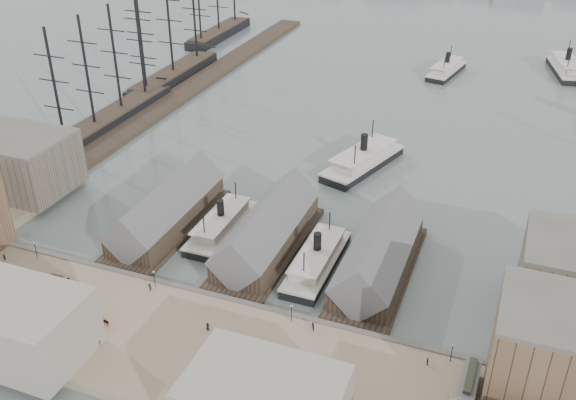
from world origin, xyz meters
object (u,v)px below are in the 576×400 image
at_px(tram, 469,385).
at_px(horse_cart_left, 62,280).
at_px(ferry_docked_west, 221,224).
at_px(horse_cart_right, 278,384).
at_px(horse_cart_center, 101,322).

relative_size(tram, horse_cart_left, 2.36).
height_order(ferry_docked_west, horse_cart_left, ferry_docked_west).
relative_size(ferry_docked_west, tram, 2.41).
xyz_separation_m(ferry_docked_west, horse_cart_left, (-20.58, -32.38, 0.59)).
relative_size(ferry_docked_west, horse_cart_right, 5.38).
relative_size(horse_cart_left, horse_cart_right, 0.95).
xyz_separation_m(horse_cart_left, horse_cart_right, (52.51, -10.90, 0.05)).
relative_size(horse_cart_left, horse_cart_center, 0.94).
distance_m(horse_cart_left, horse_cart_right, 53.62).
bearing_deg(horse_cart_left, horse_cart_center, -119.34).
height_order(ferry_docked_west, tram, ferry_docked_west).
distance_m(tram, horse_cart_left, 82.37).
xyz_separation_m(ferry_docked_west, horse_cart_right, (31.93, -43.28, 0.63)).
relative_size(ferry_docked_west, horse_cart_left, 5.68).
distance_m(ferry_docked_west, horse_cart_right, 53.78).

